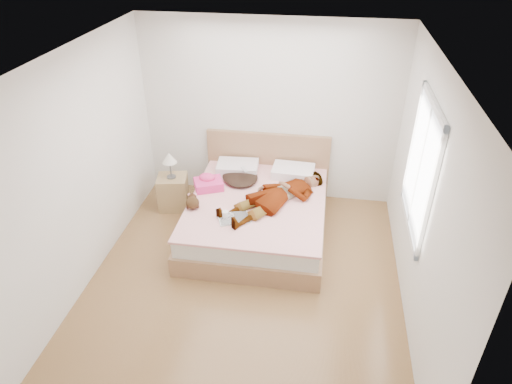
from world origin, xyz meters
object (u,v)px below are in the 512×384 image
woman (277,193)px  towel (208,183)px  bed (258,212)px  coffee_mug (226,214)px  magazine (234,218)px  nightstand (173,190)px  phone (244,169)px  plush_toy (192,202)px

woman → towel: woman is taller
bed → coffee_mug: (-0.32, -0.53, 0.28)m
bed → magazine: bearing=-111.4°
woman → nightstand: nightstand is taller
towel → magazine: (0.49, -0.67, -0.07)m
woman → magazine: 0.69m
woman → towel: (-0.95, 0.16, -0.04)m
magazine → towel: bearing=126.4°
woman → towel: 0.97m
phone → woman: bearing=-87.4°
towel → plush_toy: bearing=-99.5°
phone → coffee_mug: size_ratio=0.83×
woman → plush_toy: woman is taller
woman → bed: (-0.25, 0.04, -0.35)m
coffee_mug → plush_toy: size_ratio=0.43×
towel → magazine: towel is taller
bed → nightstand: (-1.29, 0.33, 0.02)m
bed → nightstand: 1.33m
woman → coffee_mug: (-0.57, -0.49, -0.07)m
phone → towel: bearing=159.1°
towel → coffee_mug: 0.76m
nightstand → woman: bearing=-13.3°
coffee_mug → nightstand: size_ratio=0.14×
magazine → woman: bearing=47.5°
coffee_mug → plush_toy: plush_toy is taller
towel → coffee_mug: bearing=-59.7°
woman → coffee_mug: woman is taller
coffee_mug → towel: bearing=120.3°
phone → coffee_mug: bearing=-143.3°
magazine → plush_toy: plush_toy is taller
plush_toy → nightstand: size_ratio=0.32×
bed → towel: bed is taller
bed → magazine: (-0.21, -0.54, 0.24)m
plush_toy → magazine: bearing=-17.4°
nightstand → magazine: bearing=-38.9°
towel → nightstand: 0.69m
woman → phone: bearing=-177.4°
woman → magazine: (-0.46, -0.50, -0.11)m
towel → nightstand: bearing=160.8°
towel → plush_toy: 0.49m
coffee_mug → plush_toy: (-0.46, 0.17, 0.03)m
coffee_mug → plush_toy: bearing=160.3°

